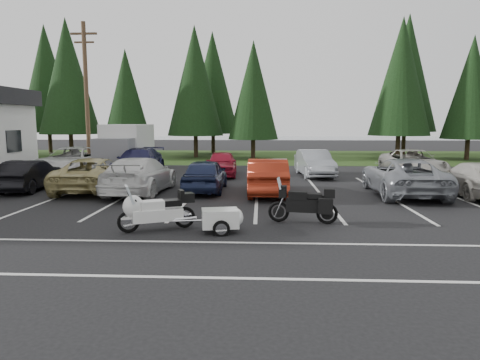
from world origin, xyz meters
The scene contains 30 objects.
ground centered at (0.00, 0.00, 0.00)m, with size 120.00×120.00×0.00m, color black.
grass_strip centered at (0.00, 24.00, 0.01)m, with size 80.00×16.00×0.01m, color #1E3310.
lake_water centered at (4.00, 55.00, 0.00)m, with size 70.00×50.00×0.02m, color slate.
utility_pole centered at (-10.00, 12.00, 4.70)m, with size 1.60×0.26×9.00m.
box_truck centered at (-8.00, 12.50, 1.45)m, with size 2.40×5.60×2.90m, color silver, non-canonical shape.
stall_markings centered at (0.00, 2.00, 0.00)m, with size 32.00×16.00×0.01m, color silver.
conifer_2 centered at (-16.00, 22.80, 6.95)m, with size 5.10×5.10×11.89m.
conifer_3 centered at (-10.50, 21.40, 5.27)m, with size 3.87×3.87×9.02m.
conifer_4 centered at (-5.00, 22.90, 6.53)m, with size 4.80×4.80×11.17m.
conifer_5 centered at (0.00, 21.60, 5.63)m, with size 4.14×4.14×9.63m.
conifer_6 centered at (12.00, 22.10, 6.71)m, with size 4.93×4.93×11.48m.
conifer_7 centered at (17.50, 21.80, 5.81)m, with size 4.27×4.27×9.94m.
conifer_back_a centered at (-20.00, 27.00, 7.19)m, with size 5.28×5.28×12.30m.
conifer_back_b centered at (-4.00, 27.50, 6.77)m, with size 4.97×4.97×11.58m.
conifer_back_c centered at (14.00, 26.80, 7.49)m, with size 5.50×5.50×12.81m.
car_near_1 centered at (-9.72, 4.50, 0.68)m, with size 1.45×4.15×1.37m, color black.
car_near_2 centered at (-6.71, 4.51, 0.74)m, with size 2.45×5.32×1.48m, color tan.
car_near_3 centered at (-4.53, 3.96, 0.78)m, with size 2.18×5.37×1.56m, color silver.
car_near_4 centered at (-1.80, 4.61, 0.72)m, with size 1.71×4.25×1.45m, color #1C2446.
car_near_5 centered at (0.94, 3.99, 0.76)m, with size 1.61×4.63×1.52m, color maroon.
car_near_6 centered at (6.63, 4.10, 0.77)m, with size 2.57×5.56×1.55m, color gray.
car_near_7 centered at (9.54, 3.96, 0.71)m, with size 1.99×4.90×1.42m, color #BCB7AD.
car_far_0 centered at (-10.18, 9.95, 0.81)m, with size 2.70×5.86×1.63m, color silver.
car_far_1 centered at (-6.40, 10.20, 0.77)m, with size 2.17×5.33×1.55m, color #1A1A41.
car_far_2 centered at (-1.58, 10.18, 0.70)m, with size 1.66×4.13×1.41m, color maroon.
car_far_3 centered at (3.68, 10.23, 0.74)m, with size 1.57×4.51×1.48m, color gray.
car_far_4 centered at (9.12, 10.19, 0.76)m, with size 2.54×5.50×1.53m, color #9F9A91.
touring_motorcycle centered at (-2.26, -2.34, 0.67)m, with size 2.43×0.75×1.35m, color white, non-canonical shape.
cargo_trailer centered at (-0.46, -2.50, 0.33)m, with size 1.44×0.81×0.67m, color white, non-canonical shape.
adventure_motorcycle centered at (1.93, -1.27, 0.70)m, with size 2.31×0.80×1.40m, color black, non-canonical shape.
Camera 1 is at (0.66, -14.01, 3.03)m, focal length 32.00 mm.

